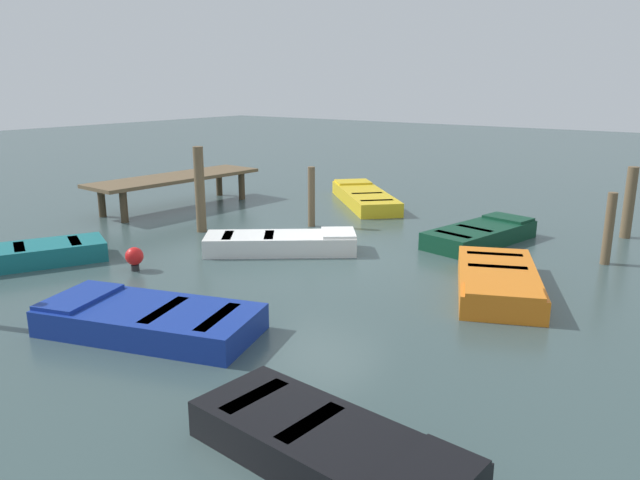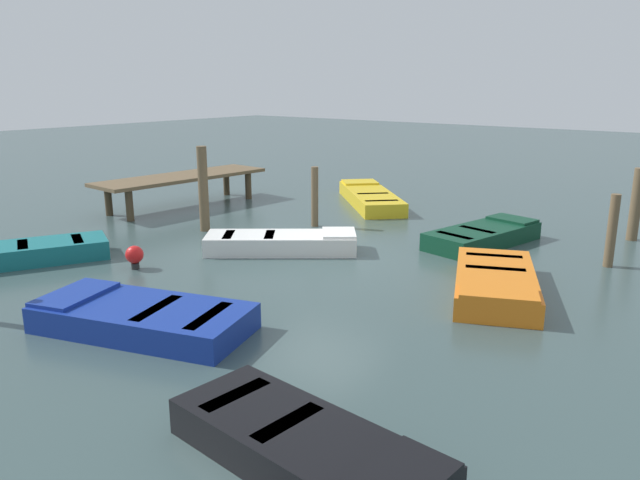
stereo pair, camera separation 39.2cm
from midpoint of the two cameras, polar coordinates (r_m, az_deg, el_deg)
The scene contains 14 objects.
ground_plane at distance 13.18m, azimuth -0.85°, elevation -1.48°, with size 80.00×80.00×0.00m, color #384C4C.
dock_segment at distance 18.64m, azimuth -13.99°, elevation 5.51°, with size 5.44×1.88×0.95m.
rowboat_blue at distance 9.58m, azimuth -16.90°, elevation -7.10°, with size 2.37×3.52×0.46m.
rowboat_yellow at distance 18.77m, azimuth 3.58°, elevation 4.06°, with size 3.79×3.84×0.46m.
rowboat_dark_green at distance 14.58m, azimuth 14.11°, elevation 0.54°, with size 3.22×1.78×0.46m.
rowboat_white at distance 13.43m, azimuth -4.45°, elevation -0.25°, with size 2.86×3.24×0.46m.
rowboat_black at distance 6.24m, azimuth -1.01°, elevation -18.92°, with size 1.34×3.00×0.46m.
rowboat_orange at distance 11.28m, azimuth 15.41°, elevation -3.69°, with size 3.40×2.50×0.46m.
rowboat_teal at distance 13.96m, azimuth -28.38°, elevation -1.44°, with size 3.97×2.71×0.46m.
mooring_piling_far_left at distance 15.70m, azimuth -1.53°, elevation 4.07°, with size 0.18×0.18×1.56m, color brown.
mooring_piling_near_right at distance 16.19m, azimuth 26.42°, elevation 3.16°, with size 0.25×0.25×1.72m, color brown.
mooring_piling_far_right at distance 13.64m, azimuth 24.75°, elevation 0.96°, with size 0.19×0.19×1.50m, color brown.
mooring_piling_center at distance 15.41m, azimuth -11.94°, elevation 4.64°, with size 0.25×0.25×2.13m, color brown.
marker_buoy at distance 12.68m, azimuth -17.89°, elevation -1.52°, with size 0.36×0.36×0.48m.
Camera 1 is at (-10.23, -7.46, 3.67)m, focal length 34.07 mm.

